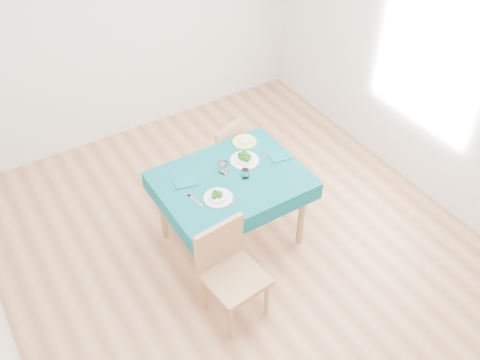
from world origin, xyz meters
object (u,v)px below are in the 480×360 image
chair_near (235,269)px  table (232,210)px  bowl_near (218,195)px  side_plate (245,142)px  bowl_far (245,157)px  chair_far (217,151)px

chair_near → table: bearing=55.1°
bowl_near → chair_near: bearing=-107.9°
table → side_plate: size_ratio=5.55×
table → bowl_far: bowl_far is taller
chair_near → bowl_near: bearing=66.7°
side_plate → bowl_far: bearing=-122.2°
chair_near → side_plate: (0.75, 1.04, 0.22)m
chair_near → side_plate: size_ratio=4.95×
table → bowl_far: size_ratio=4.85×
chair_near → bowl_near: 0.61m
chair_near → bowl_near: (0.17, 0.53, 0.25)m
bowl_near → bowl_far: bearing=33.4°
table → bowl_near: bowl_near is taller
chair_far → side_plate: bearing=88.8°
side_plate → chair_near: bearing=-125.6°
bowl_far → side_plate: size_ratio=1.14×
table → chair_near: size_ratio=1.12×
chair_far → bowl_near: bearing=42.9°
table → chair_far: 0.74m
chair_near → bowl_near: size_ratio=4.61×
chair_near → chair_far: bearing=59.5°
chair_far → bowl_far: chair_far is taller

